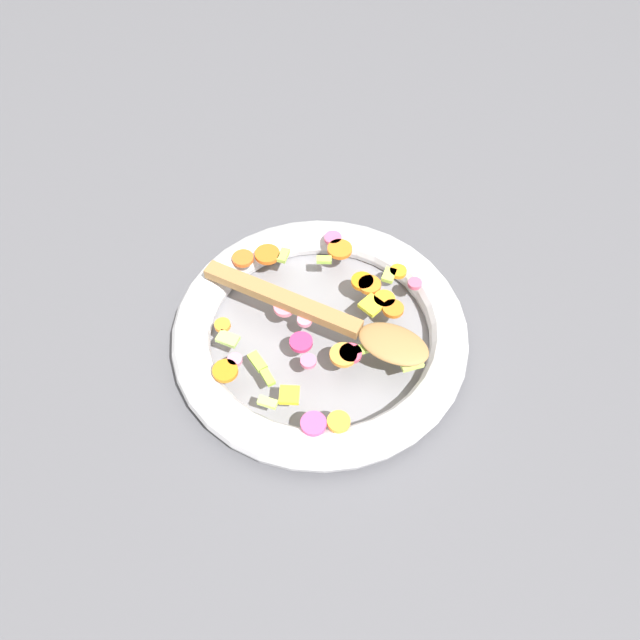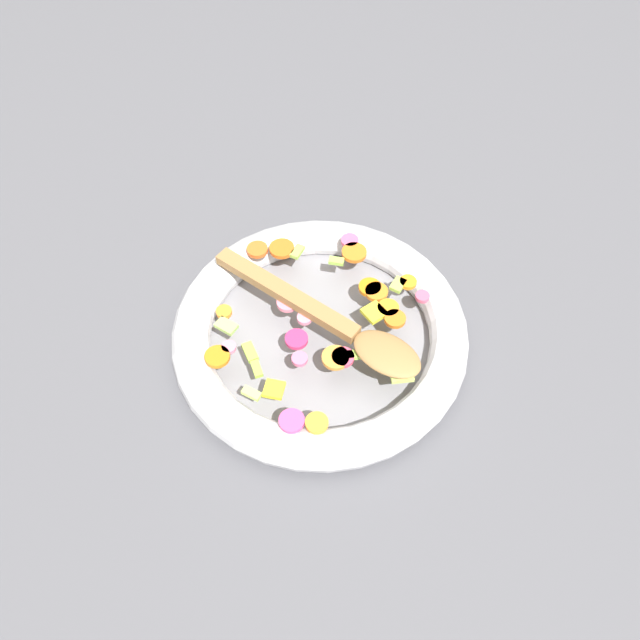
{
  "view_description": "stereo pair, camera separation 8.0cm",
  "coord_description": "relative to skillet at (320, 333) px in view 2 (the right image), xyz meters",
  "views": [
    {
      "loc": [
        -0.17,
        0.44,
        0.69
      ],
      "look_at": [
        0.0,
        0.0,
        0.05
      ],
      "focal_mm": 35.0,
      "sensor_mm": 36.0,
      "label": 1
    },
    {
      "loc": [
        -0.24,
        0.4,
        0.69
      ],
      "look_at": [
        0.0,
        0.0,
        0.05
      ],
      "focal_mm": 35.0,
      "sensor_mm": 36.0,
      "label": 2
    }
  ],
  "objects": [
    {
      "name": "skillet",
      "position": [
        0.0,
        0.0,
        0.0
      ],
      "size": [
        0.39,
        0.39,
        0.05
      ],
      "color": "slate",
      "rests_on": "ground_plane"
    },
    {
      "name": "ground_plane",
      "position": [
        0.0,
        0.0,
        -0.02
      ],
      "size": [
        4.0,
        4.0,
        0.0
      ],
      "primitive_type": "plane",
      "color": "#4C4C51"
    },
    {
      "name": "chopped_vegetables",
      "position": [
        -0.0,
        -0.0,
        0.03
      ],
      "size": [
        0.3,
        0.31,
        0.01
      ],
      "color": "orange",
      "rests_on": "skillet"
    },
    {
      "name": "wooden_spoon",
      "position": [
        -0.02,
        0.0,
        0.04
      ],
      "size": [
        0.31,
        0.07,
        0.01
      ],
      "color": "olive",
      "rests_on": "chopped_vegetables"
    }
  ]
}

